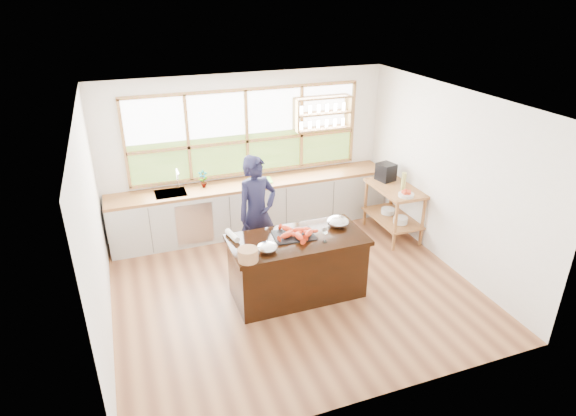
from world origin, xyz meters
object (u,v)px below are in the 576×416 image
cook (257,214)px  espresso_machine (386,172)px  island (297,266)px  wicker_basket (248,255)px

cook → espresso_machine: 2.54m
island → wicker_basket: (-0.78, -0.33, 0.53)m
wicker_basket → espresso_machine: bearing=30.7°
island → cook: 1.06m
espresso_machine → wicker_basket: size_ratio=1.18×
espresso_machine → wicker_basket: 3.46m
island → espresso_machine: bearing=33.2°
cook → island: bearing=-88.5°
espresso_machine → wicker_basket: espresso_machine is taller
island → cook: size_ratio=1.03×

